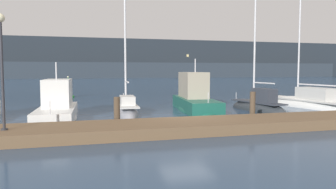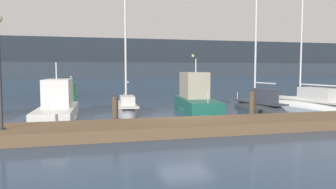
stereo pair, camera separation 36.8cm
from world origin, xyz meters
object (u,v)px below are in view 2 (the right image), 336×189
(sailboat_berth_3, at_px, (127,112))
(sailboat_berth_6, at_px, (308,105))
(sailboat_berth_5, at_px, (259,109))
(channel_buoy, at_px, (71,89))
(motorboat_berth_2, at_px, (57,111))
(motorboat_berth_4, at_px, (196,103))

(sailboat_berth_3, xyz_separation_m, sailboat_berth_6, (13.03, 0.58, 0.04))
(sailboat_berth_5, distance_m, channel_buoy, 18.70)
(motorboat_berth_2, relative_size, sailboat_berth_3, 0.89)
(sailboat_berth_5, bearing_deg, motorboat_berth_4, 160.68)
(sailboat_berth_5, bearing_deg, channel_buoy, 130.46)
(sailboat_berth_5, xyz_separation_m, sailboat_berth_6, (4.57, 1.21, 0.00))
(motorboat_berth_2, xyz_separation_m, sailboat_berth_6, (16.92, 1.40, -0.25))
(motorboat_berth_2, xyz_separation_m, motorboat_berth_4, (8.49, 1.53, 0.07))
(motorboat_berth_2, xyz_separation_m, sailboat_berth_5, (12.35, 0.18, -0.25))
(motorboat_berth_2, relative_size, channel_buoy, 3.28)
(motorboat_berth_2, xyz_separation_m, sailboat_berth_3, (3.88, 0.82, -0.29))
(motorboat_berth_4, relative_size, channel_buoy, 3.54)
(motorboat_berth_4, bearing_deg, sailboat_berth_5, -19.32)
(motorboat_berth_4, height_order, channel_buoy, motorboat_berth_4)
(sailboat_berth_5, relative_size, sailboat_berth_6, 0.62)
(motorboat_berth_2, bearing_deg, motorboat_berth_4, 10.23)
(motorboat_berth_2, bearing_deg, channel_buoy, 89.13)
(sailboat_berth_3, relative_size, sailboat_berth_6, 0.59)
(motorboat_berth_2, height_order, sailboat_berth_5, sailboat_berth_5)
(motorboat_berth_4, distance_m, sailboat_berth_5, 4.10)
(sailboat_berth_6, relative_size, channel_buoy, 6.23)
(sailboat_berth_3, relative_size, sailboat_berth_5, 0.96)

